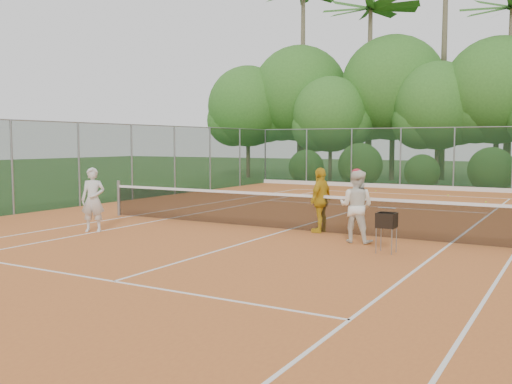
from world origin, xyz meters
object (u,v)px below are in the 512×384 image
Objects in this scene: player_white at (93,200)px; player_yellow at (321,200)px; ball_hopper at (387,221)px; player_center_grp at (356,206)px.

player_white is 5.83m from player_yellow.
player_yellow is at bearing 0.48° from player_white.
player_white is 7.44m from ball_hopper.
player_yellow reaches higher than player_white.
player_yellow is (-1.29, 0.95, -0.01)m from player_center_grp.
player_yellow is 2.93m from ball_hopper.
player_white is 6.66m from player_center_grp.
player_white reaches higher than ball_hopper.
player_center_grp is 1.34m from ball_hopper.
player_center_grp is 1.02× the size of player_yellow.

